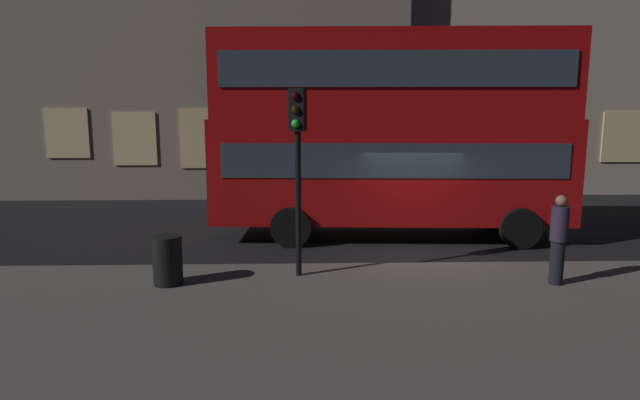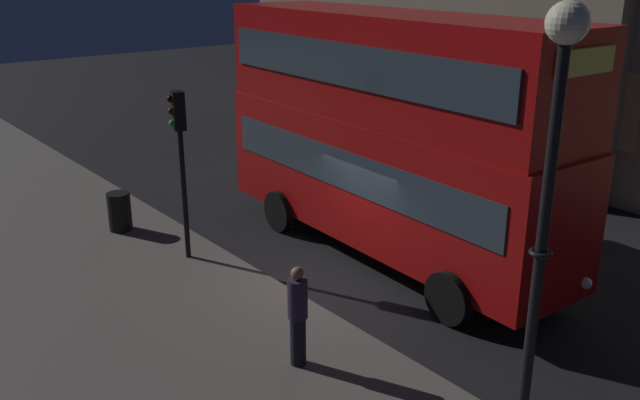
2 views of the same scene
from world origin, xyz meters
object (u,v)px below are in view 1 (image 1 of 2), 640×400
Objects in this scene: double_decker_bus at (390,126)px; litter_bin at (167,260)px; traffic_light_near_kerb at (298,143)px; pedestrian at (559,238)px.

litter_bin is at bearing -136.31° from double_decker_bus.
pedestrian is (5.18, -0.71, -1.86)m from traffic_light_near_kerb.
traffic_light_near_kerb is (-2.51, -3.92, -0.21)m from double_decker_bus.
traffic_light_near_kerb reaches higher than pedestrian.
traffic_light_near_kerb is 5.55m from pedestrian.
pedestrian is at bearing 8.62° from traffic_light_near_kerb.
pedestrian is 1.83× the size of litter_bin.
double_decker_bus reaches higher than traffic_light_near_kerb.
double_decker_bus reaches higher than pedestrian.
double_decker_bus is at bearing 138.39° from pedestrian.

